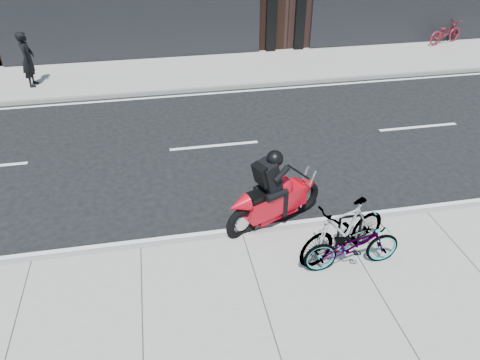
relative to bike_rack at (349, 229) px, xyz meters
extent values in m
plane|color=black|center=(-1.87, 2.76, -0.60)|extent=(120.00, 120.00, 0.00)
cube|color=gray|center=(-1.87, 10.51, -0.53)|extent=(60.00, 3.50, 0.13)
cylinder|color=black|center=(-0.21, 0.00, -0.08)|extent=(0.05, 0.05, 0.77)
cylinder|color=black|center=(0.21, 0.00, -0.08)|extent=(0.05, 0.05, 0.77)
cylinder|color=black|center=(0.00, 0.00, 0.30)|extent=(0.42, 0.06, 0.05)
imported|color=gray|center=(-0.13, -0.44, 0.01)|extent=(1.82, 0.68, 0.95)
imported|color=gray|center=(-0.19, -0.15, 0.12)|extent=(2.01, 1.15, 1.17)
torus|color=black|center=(-0.39, 1.49, -0.23)|extent=(0.75, 0.45, 0.75)
torus|color=black|center=(-1.87, 0.83, -0.23)|extent=(0.75, 0.45, 0.75)
cube|color=#B20815|center=(-1.14, 1.16, 0.00)|extent=(1.42, 0.95, 0.43)
cone|color=#B20815|center=(-0.35, 1.51, 0.06)|extent=(0.67, 0.67, 0.50)
sphere|color=#B20815|center=(-0.99, 1.22, 0.29)|extent=(0.46, 0.46, 0.46)
cube|color=black|center=(-1.45, 1.02, 0.27)|extent=(0.70, 0.55, 0.14)
cylinder|color=silver|center=(-1.80, 1.09, -0.25)|extent=(0.61, 0.35, 0.10)
cube|color=black|center=(-1.31, 1.08, 0.66)|extent=(0.57, 0.56, 0.67)
cube|color=black|center=(-1.48, 1.01, 0.75)|extent=(0.38, 0.42, 0.46)
sphere|color=black|center=(-1.18, 1.14, 1.00)|extent=(0.33, 0.33, 0.33)
imported|color=black|center=(-7.35, 9.98, 0.44)|extent=(0.47, 0.69, 1.82)
imported|color=maroon|center=(9.09, 11.76, 0.01)|extent=(1.92, 1.21, 0.95)
camera|label=1|loc=(-3.29, -6.31, 5.49)|focal=35.00mm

